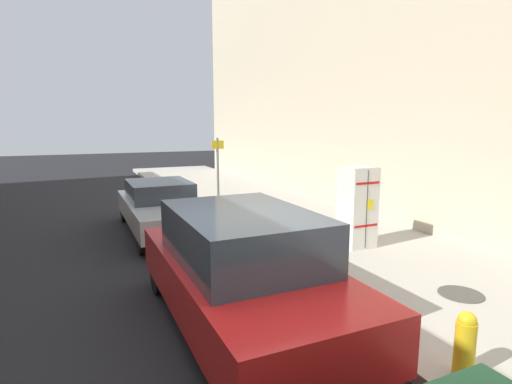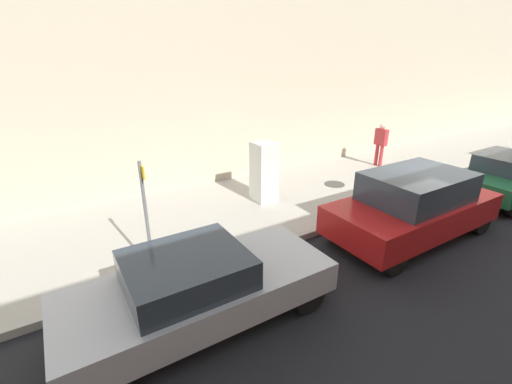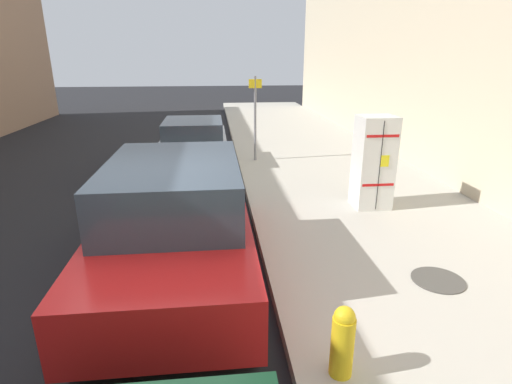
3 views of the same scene
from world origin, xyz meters
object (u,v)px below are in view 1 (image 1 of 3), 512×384
parked_suv_red (242,269)px  parked_sedan_silver (161,206)px  fire_hydrant (465,343)px  street_sign_post (218,173)px  discarded_refrigerator (357,207)px

parked_suv_red → parked_sedan_silver: bearing=-90.0°
fire_hydrant → parked_sedan_silver: parked_sedan_silver is taller
parked_sedan_silver → parked_suv_red: parked_suv_red is taller
street_sign_post → fire_hydrant: street_sign_post is taller
discarded_refrigerator → fire_hydrant: discarded_refrigerator is taller
discarded_refrigerator → street_sign_post: 4.46m
street_sign_post → parked_suv_red: 6.35m
fire_hydrant → parked_sedan_silver: bearing=-78.1°
discarded_refrigerator → street_sign_post: street_sign_post is taller
parked_sedan_silver → discarded_refrigerator: bearing=134.8°
street_sign_post → parked_sedan_silver: 1.94m
parked_suv_red → street_sign_post: bearing=-106.1°
street_sign_post → parked_sedan_silver: size_ratio=0.52×
fire_hydrant → parked_suv_red: bearing=-53.3°
street_sign_post → parked_suv_red: bearing=73.9°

